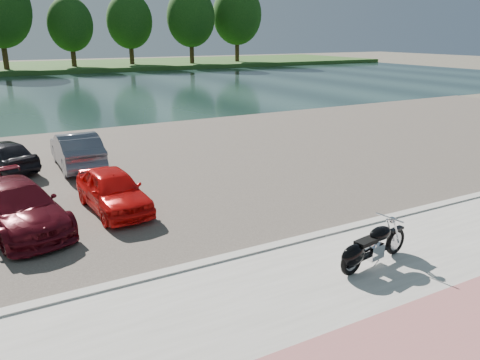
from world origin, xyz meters
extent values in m
plane|color=#595447|center=(0.00, 0.00, 0.00)|extent=(200.00, 200.00, 0.00)
cube|color=#A7A49D|center=(0.00, -1.00, 0.05)|extent=(60.00, 6.00, 0.10)
cube|color=#AC6166|center=(0.00, -2.50, 0.10)|extent=(60.00, 2.00, 0.01)
cube|color=#A7A49D|center=(0.00, 2.00, 0.07)|extent=(60.00, 0.30, 0.14)
cube|color=#48413A|center=(0.00, 11.00, 0.02)|extent=(60.00, 18.00, 0.04)
cube|color=#1B3230|center=(0.00, 40.00, 0.00)|extent=(120.00, 40.00, 0.00)
cube|color=#21491A|center=(0.00, 72.00, 0.30)|extent=(120.00, 24.00, 0.60)
cylinder|color=#372514|center=(-3.00, 64.60, 3.52)|extent=(0.70, 0.70, 5.85)
cylinder|color=#372514|center=(6.00, 66.00, 2.85)|extent=(0.70, 0.70, 4.50)
ellipsoid|color=#11350E|center=(6.00, 66.00, 6.45)|extent=(6.30, 6.30, 7.56)
cylinder|color=#372514|center=(15.00, 67.40, 3.08)|extent=(0.70, 0.70, 4.95)
ellipsoid|color=#11350E|center=(15.00, 67.40, 7.04)|extent=(6.93, 6.93, 8.32)
cylinder|color=#372514|center=(24.00, 64.60, 3.30)|extent=(0.70, 0.70, 5.40)
ellipsoid|color=#11350E|center=(24.00, 64.60, 7.62)|extent=(7.56, 7.56, 9.07)
cylinder|color=#372514|center=(33.00, 66.00, 3.52)|extent=(0.70, 0.70, 5.85)
ellipsoid|color=#11350E|center=(33.00, 66.00, 8.21)|extent=(8.19, 8.19, 9.83)
torus|color=black|center=(1.80, 0.22, 0.44)|extent=(0.69, 0.24, 0.68)
torus|color=black|center=(0.18, -0.06, 0.44)|extent=(0.69, 0.24, 0.68)
cylinder|color=#B2B2B7|center=(1.80, 0.22, 0.44)|extent=(0.46, 0.14, 0.46)
cylinder|color=#B2B2B7|center=(0.18, -0.06, 0.44)|extent=(0.46, 0.14, 0.46)
cylinder|color=silver|center=(1.68, 0.10, 0.74)|extent=(0.33, 0.11, 0.63)
cylinder|color=silver|center=(1.65, 0.30, 0.74)|extent=(0.33, 0.11, 0.63)
cylinder|color=silver|center=(1.48, 0.17, 1.13)|extent=(0.16, 0.74, 0.04)
sphere|color=silver|center=(1.57, 0.18, 1.05)|extent=(0.19, 0.19, 0.16)
sphere|color=silver|center=(1.64, 0.20, 1.05)|extent=(0.13, 0.13, 0.11)
cube|color=black|center=(1.80, 0.22, 0.75)|extent=(0.47, 0.22, 0.06)
cube|color=black|center=(0.99, 0.08, 0.38)|extent=(1.20, 0.31, 0.08)
cube|color=silver|center=(0.94, 0.07, 0.45)|extent=(0.50, 0.39, 0.34)
cylinder|color=silver|center=(1.04, 0.09, 0.65)|extent=(0.27, 0.22, 0.27)
cylinder|color=silver|center=(0.84, 0.06, 0.65)|extent=(0.27, 0.22, 0.27)
ellipsoid|color=black|center=(1.17, 0.11, 0.82)|extent=(0.73, 0.47, 0.32)
cube|color=black|center=(0.64, 0.02, 0.76)|extent=(0.59, 0.37, 0.10)
ellipsoid|color=black|center=(0.22, -0.05, 0.56)|extent=(0.78, 0.46, 0.50)
cube|color=black|center=(0.18, -0.06, 0.49)|extent=(0.43, 0.25, 0.30)
cylinder|color=silver|center=(0.62, 0.18, 0.32)|extent=(1.10, 0.28, 0.09)
cylinder|color=silver|center=(0.62, 0.18, 0.40)|extent=(1.10, 0.28, 0.09)
cylinder|color=#B2B2B7|center=(0.87, -0.12, 0.23)|extent=(0.05, 0.14, 0.22)
imported|color=#4F0B14|center=(-6.05, 6.40, 0.70)|extent=(2.84, 4.83, 1.31)
imported|color=red|center=(-3.38, 6.65, 0.68)|extent=(1.80, 3.84, 1.27)
imported|color=black|center=(-6.13, 12.94, 0.68)|extent=(2.80, 4.04, 1.28)
imported|color=slate|center=(-3.43, 12.18, 0.76)|extent=(1.52, 4.35, 1.43)
camera|label=1|loc=(-6.46, -7.04, 5.24)|focal=35.00mm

